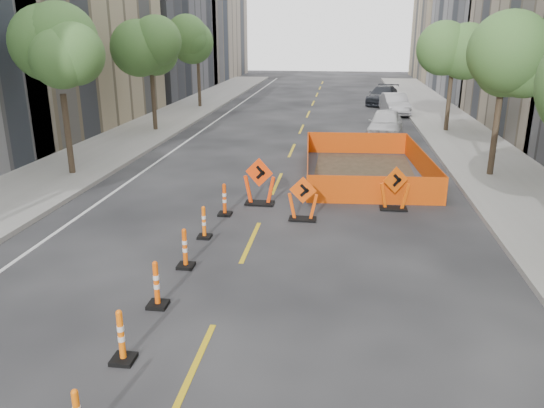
# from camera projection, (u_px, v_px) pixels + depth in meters

# --- Properties ---
(ground_plane) EXTENTS (140.00, 140.00, 0.00)m
(ground_plane) POSITION_uv_depth(u_px,v_px,m) (219.00, 313.00, 11.14)
(ground_plane) COLOR black
(sidewalk_left) EXTENTS (4.00, 90.00, 0.15)m
(sidewalk_left) POSITION_uv_depth(u_px,v_px,m) (82.00, 162.00, 23.55)
(sidewalk_left) COLOR gray
(sidewalk_left) RESTS_ON ground
(sidewalk_right) EXTENTS (4.00, 90.00, 0.15)m
(sidewalk_right) POSITION_uv_depth(u_px,v_px,m) (505.00, 176.00, 21.30)
(sidewalk_right) COLOR gray
(sidewalk_right) RESTS_ON ground
(bld_left_d) EXTENTS (12.00, 16.00, 14.00)m
(bld_left_d) POSITION_uv_depth(u_px,v_px,m) (131.00, 15.00, 48.00)
(bld_left_d) COLOR #4C4C51
(bld_left_d) RESTS_ON ground
(bld_right_e) EXTENTS (12.00, 14.00, 16.00)m
(bld_right_e) POSITION_uv_depth(u_px,v_px,m) (473.00, 9.00, 61.71)
(bld_right_e) COLOR tan
(bld_right_e) RESTS_ON ground
(tree_l_b) EXTENTS (2.80, 2.80, 5.95)m
(tree_l_b) POSITION_uv_depth(u_px,v_px,m) (59.00, 61.00, 20.20)
(tree_l_b) COLOR #382B1E
(tree_l_b) RESTS_ON ground
(tree_l_c) EXTENTS (2.80, 2.80, 5.95)m
(tree_l_c) POSITION_uv_depth(u_px,v_px,m) (150.00, 51.00, 29.62)
(tree_l_c) COLOR #382B1E
(tree_l_c) RESTS_ON ground
(tree_l_d) EXTENTS (2.80, 2.80, 5.95)m
(tree_l_d) POSITION_uv_depth(u_px,v_px,m) (197.00, 46.00, 39.04)
(tree_l_d) COLOR #382B1E
(tree_l_d) RESTS_ON ground
(tree_r_b) EXTENTS (2.80, 2.80, 5.95)m
(tree_r_b) POSITION_uv_depth(u_px,v_px,m) (505.00, 62.00, 19.98)
(tree_r_b) COLOR #382B1E
(tree_r_b) RESTS_ON ground
(tree_r_c) EXTENTS (2.80, 2.80, 5.95)m
(tree_r_c) POSITION_uv_depth(u_px,v_px,m) (454.00, 52.00, 29.40)
(tree_r_c) COLOR #382B1E
(tree_r_c) RESTS_ON ground
(channelizer_2) EXTENTS (0.41, 0.41, 1.04)m
(channelizer_2) POSITION_uv_depth(u_px,v_px,m) (121.00, 336.00, 9.36)
(channelizer_2) COLOR orange
(channelizer_2) RESTS_ON ground
(channelizer_3) EXTENTS (0.42, 0.42, 1.06)m
(channelizer_3) POSITION_uv_depth(u_px,v_px,m) (156.00, 284.00, 11.24)
(channelizer_3) COLOR #EE560A
(channelizer_3) RESTS_ON ground
(channelizer_4) EXTENTS (0.41, 0.41, 1.04)m
(channelizer_4) POSITION_uv_depth(u_px,v_px,m) (185.00, 248.00, 13.12)
(channelizer_4) COLOR #E65409
(channelizer_4) RESTS_ON ground
(channelizer_5) EXTENTS (0.38, 0.38, 0.96)m
(channelizer_5) POSITION_uv_depth(u_px,v_px,m) (204.00, 222.00, 15.02)
(channelizer_5) COLOR #FF650A
(channelizer_5) RESTS_ON ground
(channelizer_6) EXTENTS (0.42, 0.42, 1.06)m
(channelizer_6) POSITION_uv_depth(u_px,v_px,m) (224.00, 199.00, 16.87)
(channelizer_6) COLOR #E04609
(channelizer_6) RESTS_ON ground
(chevron_sign_left) EXTENTS (1.21, 0.89, 1.63)m
(chevron_sign_left) POSITION_uv_depth(u_px,v_px,m) (259.00, 181.00, 17.84)
(chevron_sign_left) COLOR #FC3F0A
(chevron_sign_left) RESTS_ON ground
(chevron_sign_center) EXTENTS (0.97, 0.62, 1.41)m
(chevron_sign_center) POSITION_uv_depth(u_px,v_px,m) (303.00, 199.00, 16.37)
(chevron_sign_center) COLOR #ED4B0A
(chevron_sign_center) RESTS_ON ground
(chevron_sign_right) EXTENTS (1.14, 0.94, 1.48)m
(chevron_sign_right) POSITION_uv_depth(u_px,v_px,m) (395.00, 188.00, 17.33)
(chevron_sign_right) COLOR #E54F09
(chevron_sign_right) RESTS_ON ground
(safety_fence) EXTENTS (5.18, 8.24, 0.99)m
(safety_fence) POSITION_uv_depth(u_px,v_px,m) (365.00, 162.00, 21.72)
(safety_fence) COLOR #FF5C0D
(safety_fence) RESTS_ON ground
(parked_car_near) EXTENTS (2.37, 4.66, 1.52)m
(parked_car_near) POSITION_uv_depth(u_px,v_px,m) (385.00, 124.00, 29.19)
(parked_car_near) COLOR silver
(parked_car_near) RESTS_ON ground
(parked_car_mid) EXTENTS (1.97, 4.50, 1.44)m
(parked_car_mid) POSITION_uv_depth(u_px,v_px,m) (395.00, 104.00, 37.25)
(parked_car_mid) COLOR #A2A2A7
(parked_car_mid) RESTS_ON ground
(parked_car_far) EXTENTS (3.17, 5.31, 1.44)m
(parked_car_far) POSITION_uv_depth(u_px,v_px,m) (383.00, 95.00, 42.27)
(parked_car_far) COLOR black
(parked_car_far) RESTS_ON ground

